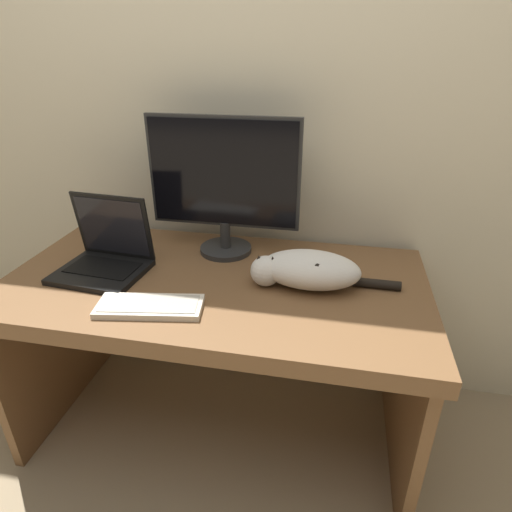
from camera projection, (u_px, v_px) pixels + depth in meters
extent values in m
plane|color=#937F60|center=(192.00, 509.00, 1.48)|extent=(12.00, 12.00, 0.00)
cube|color=beige|center=(240.00, 87.00, 1.63)|extent=(6.40, 0.06, 2.60)
cube|color=brown|center=(215.00, 286.00, 1.52)|extent=(1.48, 0.77, 0.06)
cube|color=brown|center=(58.00, 342.00, 1.80)|extent=(0.04, 0.70, 0.64)
cube|color=brown|center=(405.00, 389.00, 1.55)|extent=(0.04, 0.70, 0.64)
cylinder|color=#282828|center=(226.00, 249.00, 1.70)|extent=(0.20, 0.20, 0.02)
cylinder|color=#282828|center=(225.00, 235.00, 1.67)|extent=(0.04, 0.04, 0.10)
cube|color=#282828|center=(224.00, 173.00, 1.57)|extent=(0.57, 0.02, 0.41)
cube|color=black|center=(223.00, 174.00, 1.56)|extent=(0.55, 0.01, 0.39)
cube|color=black|center=(101.00, 272.00, 1.53)|extent=(0.32, 0.27, 0.02)
cube|color=black|center=(103.00, 267.00, 1.54)|extent=(0.26, 0.16, 0.00)
cube|color=black|center=(113.00, 226.00, 1.56)|extent=(0.30, 0.06, 0.25)
cube|color=black|center=(112.00, 227.00, 1.56)|extent=(0.27, 0.05, 0.22)
cube|color=beige|center=(150.00, 307.00, 1.33)|extent=(0.34, 0.18, 0.02)
cube|color=#ABA393|center=(149.00, 303.00, 1.32)|extent=(0.31, 0.15, 0.00)
ellipsoid|color=silver|center=(310.00, 270.00, 1.43)|extent=(0.34, 0.18, 0.12)
ellipsoid|color=black|center=(316.00, 261.00, 1.42)|extent=(0.15, 0.14, 0.05)
sphere|color=silver|center=(266.00, 271.00, 1.45)|extent=(0.10, 0.10, 0.10)
cone|color=black|center=(259.00, 259.00, 1.43)|extent=(0.03, 0.03, 0.03)
cone|color=black|center=(273.00, 260.00, 1.42)|extent=(0.03, 0.03, 0.03)
cylinder|color=black|center=(376.00, 284.00, 1.44)|extent=(0.16, 0.03, 0.03)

